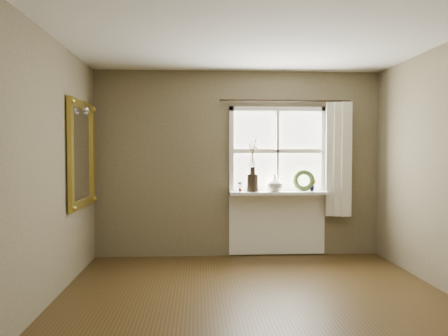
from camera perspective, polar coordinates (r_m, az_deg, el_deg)
floor at (r=4.17m, az=4.90°, el=-18.48°), size 4.50×4.50×0.00m
ceiling at (r=4.07m, az=5.02°, el=18.29°), size 4.50×4.50×0.00m
wall_back at (r=6.19m, az=1.85°, el=0.56°), size 4.00×0.10×2.60m
wall_left at (r=4.14m, az=-24.38°, el=-0.38°), size 0.10×4.50×2.60m
wall_front at (r=1.67m, az=16.58°, el=-3.63°), size 4.00×0.10×2.60m
window_frame at (r=6.19m, az=6.98°, el=2.21°), size 1.36×0.06×1.24m
window_sill at (r=6.11m, az=7.15°, el=-3.24°), size 1.36×0.26×0.04m
window_apron at (r=6.28m, az=6.94°, el=-7.15°), size 1.36×0.04×0.88m
dark_jug at (r=6.05m, az=3.76°, el=-1.92°), size 0.21×0.21×0.25m
cream_vase at (r=6.09m, az=6.63°, el=-1.95°), size 0.25×0.25×0.24m
wreath at (r=6.22m, az=10.38°, el=-1.91°), size 0.33×0.19×0.31m
potted_plant_left at (r=6.03m, az=2.08°, el=-2.41°), size 0.08×0.06×0.15m
potted_plant_right at (r=6.21m, az=11.53°, el=-2.23°), size 0.10×0.09×0.16m
curtain at (r=6.31m, az=14.67°, el=1.11°), size 0.36×0.12×1.59m
curtain_rod at (r=6.20m, az=8.03°, el=8.69°), size 1.84×0.03×0.03m
gilt_mirror at (r=5.53m, az=-18.05°, el=1.74°), size 0.10×1.07×1.27m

